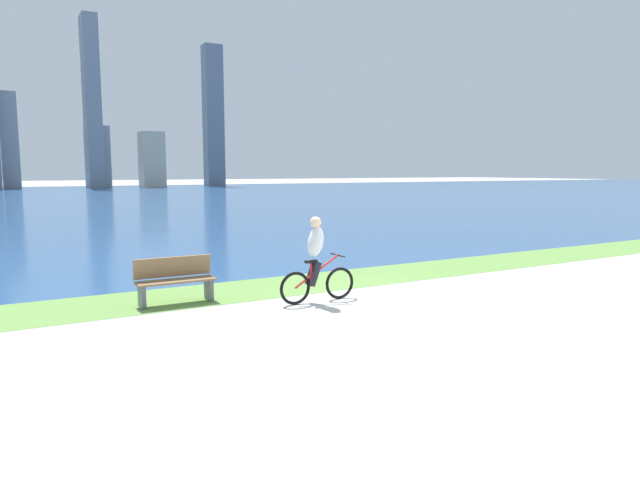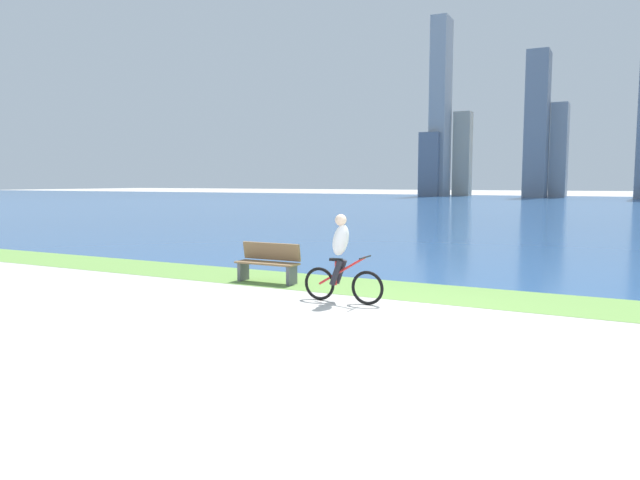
# 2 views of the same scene
# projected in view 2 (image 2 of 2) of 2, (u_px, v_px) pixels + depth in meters

# --- Properties ---
(ground_plane) EXTENTS (300.00, 300.00, 0.00)m
(ground_plane) POSITION_uv_depth(u_px,v_px,m) (379.00, 321.00, 9.71)
(ground_plane) COLOR #B2AFA8
(grass_strip_bayside) EXTENTS (120.00, 2.08, 0.01)m
(grass_strip_bayside) POSITION_uv_depth(u_px,v_px,m) (429.00, 292.00, 12.19)
(grass_strip_bayside) COLOR #6B9947
(grass_strip_bayside) RESTS_ON ground
(bay_water_surface) EXTENTS (300.00, 88.11, 0.00)m
(bay_water_surface) POSITION_uv_depth(u_px,v_px,m) (578.00, 207.00, 52.11)
(bay_water_surface) COLOR #2D568C
(bay_water_surface) RESTS_ON ground
(cyclist_lead) EXTENTS (1.65, 0.52, 1.68)m
(cyclist_lead) POSITION_uv_depth(u_px,v_px,m) (341.00, 259.00, 11.15)
(cyclist_lead) COLOR black
(cyclist_lead) RESTS_ON ground
(bench_near_path) EXTENTS (1.50, 0.47, 0.90)m
(bench_near_path) POSITION_uv_depth(u_px,v_px,m) (268.00, 263.00, 13.41)
(bench_near_path) COLOR olive
(bench_near_path) RESTS_ON ground
(city_skyline_far_shore) EXTENTS (50.62, 9.42, 27.51)m
(city_skyline_far_shore) POSITION_uv_depth(u_px,v_px,m) (564.00, 129.00, 83.33)
(city_skyline_far_shore) COLOR slate
(city_skyline_far_shore) RESTS_ON ground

